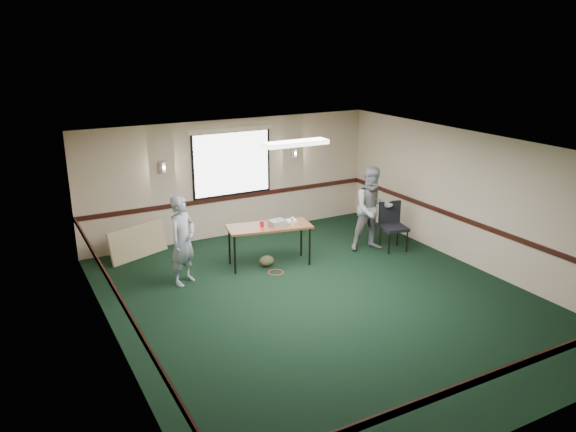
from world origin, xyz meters
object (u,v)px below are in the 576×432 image
folding_table (269,228)px  person_right (372,209)px  projector (277,223)px  person_left (183,241)px  conference_chair (392,222)px

folding_table → person_right: 2.35m
folding_table → projector: 0.20m
folding_table → person_left: (-1.81, -0.04, 0.07)m
conference_chair → person_left: (-4.58, 0.40, 0.24)m
folding_table → person_right: (2.33, -0.29, 0.15)m
person_left → person_right: bearing=-36.9°
conference_chair → person_left: bearing=-173.6°
person_left → folding_table: bearing=-32.1°
person_left → person_right: 4.15m
conference_chair → folding_table: bearing=-177.7°
person_right → folding_table: bearing=-172.9°
projector → person_right: 2.19m
person_right → conference_chair: bearing=-4.5°
folding_table → person_left: size_ratio=1.05×
person_right → person_left: bearing=-169.2°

